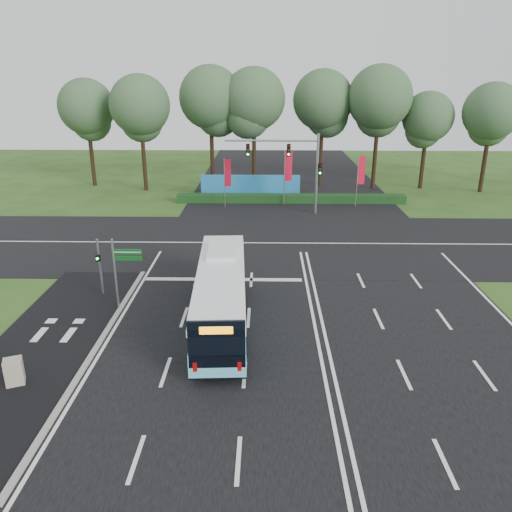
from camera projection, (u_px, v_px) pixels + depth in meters
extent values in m
plane|color=#264918|center=(313.00, 319.00, 25.37)|extent=(120.00, 120.00, 0.00)
cube|color=black|center=(313.00, 319.00, 25.36)|extent=(20.00, 120.00, 0.04)
cube|color=black|center=(299.00, 243.00, 36.63)|extent=(120.00, 14.00, 0.05)
cube|color=black|center=(45.00, 346.00, 22.76)|extent=(5.00, 18.00, 0.06)
cube|color=gray|center=(97.00, 346.00, 22.71)|extent=(0.25, 18.00, 0.12)
cube|color=#5EC1DB|center=(222.00, 306.00, 24.59)|extent=(2.86, 11.08, 1.01)
cube|color=black|center=(222.00, 314.00, 24.74)|extent=(2.84, 11.03, 0.27)
cube|color=black|center=(221.00, 289.00, 24.27)|extent=(2.76, 10.92, 0.87)
cube|color=white|center=(221.00, 278.00, 24.09)|extent=(2.86, 11.08, 0.32)
cube|color=white|center=(221.00, 272.00, 23.98)|extent=(2.80, 10.64, 0.32)
cube|color=white|center=(222.00, 251.00, 26.03)|extent=(1.61, 2.82, 0.23)
cube|color=black|center=(217.00, 344.00, 19.16)|extent=(2.22, 0.24, 2.01)
cube|color=orange|center=(216.00, 330.00, 18.90)|extent=(1.28, 0.13, 0.32)
cylinder|color=black|center=(204.00, 290.00, 27.65)|extent=(0.31, 0.96, 0.95)
cylinder|color=black|center=(243.00, 289.00, 27.71)|extent=(0.31, 0.96, 0.95)
cylinder|color=black|center=(195.00, 352.00, 21.46)|extent=(0.31, 0.96, 0.95)
cylinder|color=black|center=(244.00, 351.00, 21.53)|extent=(0.31, 0.96, 0.95)
cylinder|color=gray|center=(100.00, 267.00, 27.66)|extent=(0.13, 0.13, 3.28)
cube|color=black|center=(98.00, 258.00, 27.29)|extent=(0.31, 0.25, 0.37)
sphere|color=#19F233|center=(97.00, 259.00, 27.19)|extent=(0.13, 0.13, 0.13)
cylinder|color=gray|center=(115.00, 275.00, 25.72)|extent=(0.12, 0.12, 3.93)
cube|color=#0C4817|center=(127.00, 252.00, 25.26)|extent=(1.47, 0.07, 0.29)
cube|color=#0C4817|center=(128.00, 258.00, 25.38)|extent=(1.47, 0.07, 0.22)
cube|color=white|center=(127.00, 252.00, 25.23)|extent=(1.37, 0.02, 0.04)
cube|color=#A39883|center=(14.00, 372.00, 19.80)|extent=(0.85, 0.79, 1.15)
cylinder|color=gray|center=(225.00, 183.00, 45.81)|extent=(0.07, 0.07, 4.60)
cube|color=red|center=(228.00, 173.00, 45.37)|extent=(0.60, 0.23, 2.45)
cylinder|color=gray|center=(284.00, 178.00, 46.70)|extent=(0.08, 0.08, 5.15)
cube|color=red|center=(288.00, 166.00, 46.40)|extent=(0.68, 0.20, 2.74)
cylinder|color=gray|center=(357.00, 181.00, 45.87)|extent=(0.08, 0.08, 4.88)
cube|color=red|center=(362.00, 170.00, 45.57)|extent=(0.65, 0.15, 2.60)
cylinder|color=gray|center=(317.00, 175.00, 43.39)|extent=(0.24, 0.24, 7.00)
cylinder|color=gray|center=(271.00, 141.00, 42.47)|extent=(8.00, 0.16, 0.16)
cube|color=black|center=(289.00, 150.00, 42.72)|extent=(0.32, 0.28, 1.05)
cube|color=black|center=(248.00, 150.00, 42.78)|extent=(0.32, 0.28, 1.05)
cube|color=black|center=(320.00, 169.00, 43.21)|extent=(0.32, 0.28, 1.05)
cube|color=black|center=(291.00, 199.00, 48.24)|extent=(22.00, 1.20, 0.80)
cube|color=#227BBB|center=(250.00, 186.00, 50.42)|extent=(10.00, 0.30, 2.20)
cylinder|color=black|center=(91.00, 149.00, 54.57)|extent=(0.44, 0.44, 8.04)
sphere|color=#3A5A34|center=(86.00, 107.00, 53.04)|extent=(5.93, 5.93, 5.93)
cylinder|color=black|center=(143.00, 151.00, 52.25)|extent=(0.44, 0.44, 8.35)
sphere|color=#3A5A34|center=(140.00, 105.00, 50.67)|extent=(6.15, 6.15, 6.15)
cylinder|color=black|center=(212.00, 145.00, 53.90)|extent=(0.44, 0.44, 8.98)
sphere|color=#3A5A34|center=(210.00, 97.00, 52.20)|extent=(6.61, 6.61, 6.61)
cylinder|color=black|center=(254.00, 147.00, 53.43)|extent=(0.44, 0.44, 8.84)
sphere|color=#3A5A34|center=(254.00, 99.00, 51.76)|extent=(6.52, 6.52, 6.52)
cylinder|color=black|center=(321.00, 146.00, 54.55)|extent=(0.44, 0.44, 8.70)
sphere|color=#3A5A34|center=(323.00, 100.00, 52.90)|extent=(6.41, 6.41, 6.41)
cylinder|color=black|center=(376.00, 147.00, 52.94)|extent=(0.44, 0.44, 9.01)
sphere|color=#3A5A34|center=(380.00, 97.00, 51.23)|extent=(6.64, 6.64, 6.64)
cylinder|color=black|center=(424.00, 155.00, 53.32)|extent=(0.44, 0.44, 7.16)
sphere|color=#3A5A34|center=(428.00, 117.00, 51.96)|extent=(5.27, 5.27, 5.27)
cylinder|color=black|center=(485.00, 155.00, 51.59)|extent=(0.44, 0.44, 7.81)
sphere|color=#3A5A34|center=(492.00, 111.00, 50.11)|extent=(5.75, 5.75, 5.75)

